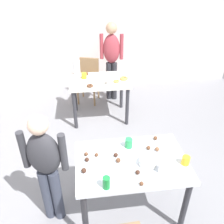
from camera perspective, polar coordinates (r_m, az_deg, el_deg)
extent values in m
plane|color=gray|center=(3.11, 0.38, -19.09)|extent=(6.40, 6.40, 0.00)
cube|color=silver|center=(5.27, -4.62, 19.53)|extent=(6.40, 0.10, 2.60)
cube|color=silver|center=(2.44, 4.73, -11.93)|extent=(1.12, 0.74, 0.04)
cylinder|color=#2D2D33|center=(2.50, -6.51, -24.12)|extent=(0.06, 0.06, 0.71)
cylinder|color=#2D2D33|center=(2.66, 17.16, -20.94)|extent=(0.06, 0.06, 0.71)
cylinder|color=#2D2D33|center=(2.89, -6.95, -13.94)|extent=(0.06, 0.06, 0.71)
cylinder|color=#2D2D33|center=(3.03, 12.69, -11.93)|extent=(0.06, 0.06, 0.71)
cube|color=silver|center=(4.09, -3.11, 7.49)|extent=(1.01, 0.72, 0.04)
cylinder|color=#2D2D33|center=(4.00, -8.97, 0.40)|extent=(0.06, 0.06, 0.71)
cylinder|color=#2D2D33|center=(4.06, 3.68, 1.27)|extent=(0.06, 0.06, 0.71)
cylinder|color=#2D2D33|center=(4.52, -8.96, 4.32)|extent=(0.06, 0.06, 0.71)
cylinder|color=#2D2D33|center=(4.57, 2.30, 5.04)|extent=(0.06, 0.06, 0.71)
cube|color=olive|center=(4.79, -5.88, 7.20)|extent=(0.50, 0.50, 0.04)
cube|color=olive|center=(4.86, -5.45, 10.54)|extent=(0.37, 0.16, 0.42)
cylinder|color=olive|center=(4.70, -4.29, 3.71)|extent=(0.04, 0.04, 0.41)
cylinder|color=olive|center=(4.79, -8.24, 4.04)|extent=(0.04, 0.04, 0.41)
cylinder|color=olive|center=(4.99, -3.33, 5.52)|extent=(0.04, 0.04, 0.41)
cylinder|color=olive|center=(5.08, -7.08, 5.80)|extent=(0.04, 0.04, 0.41)
cylinder|color=#383D4C|center=(2.76, -15.41, -18.66)|extent=(0.11, 0.11, 0.68)
cylinder|color=#383D4C|center=(2.72, -13.11, -19.01)|extent=(0.11, 0.11, 0.68)
ellipsoid|color=#333338|center=(2.33, -16.14, -9.72)|extent=(0.36, 0.27, 0.48)
sphere|color=beige|center=(2.13, -17.44, -3.02)|extent=(0.18, 0.18, 0.18)
cylinder|color=#333338|center=(2.38, -20.59, -8.55)|extent=(0.08, 0.08, 0.41)
cylinder|color=#333338|center=(2.25, -11.69, -9.54)|extent=(0.08, 0.08, 0.41)
cylinder|color=#28282D|center=(4.89, 0.54, 7.42)|extent=(0.11, 0.11, 0.79)
cylinder|color=#28282D|center=(4.90, -0.76, 7.45)|extent=(0.11, 0.11, 0.79)
ellipsoid|color=#9E3842|center=(4.65, -0.12, 14.99)|extent=(0.35, 0.26, 0.56)
sphere|color=tan|center=(4.56, -0.12, 19.63)|extent=(0.21, 0.21, 0.21)
cylinder|color=#9E3842|center=(4.63, 2.31, 15.43)|extent=(0.08, 0.08, 0.47)
cylinder|color=#9E3842|center=(4.66, -2.54, 15.52)|extent=(0.08, 0.08, 0.47)
cylinder|color=white|center=(2.38, 8.68, -11.91)|extent=(0.16, 0.16, 0.07)
cylinder|color=#198438|center=(2.14, -1.36, -16.70)|extent=(0.07, 0.07, 0.12)
cube|color=silver|center=(2.50, 13.08, -10.85)|extent=(0.17, 0.02, 0.01)
cylinder|color=white|center=(2.32, 12.28, -13.04)|extent=(0.09, 0.09, 0.11)
cylinder|color=yellow|center=(2.46, 17.38, -11.10)|extent=(0.08, 0.08, 0.09)
cylinder|color=green|center=(2.55, 4.08, -7.50)|extent=(0.08, 0.08, 0.10)
sphere|color=#3D2319|center=(2.45, 0.91, -10.33)|extent=(0.04, 0.04, 0.04)
sphere|color=brown|center=(2.39, 1.53, -11.57)|extent=(0.05, 0.05, 0.05)
sphere|color=brown|center=(2.56, 8.81, -8.52)|extent=(0.04, 0.04, 0.04)
sphere|color=brown|center=(2.47, -6.26, -10.05)|extent=(0.04, 0.04, 0.04)
sphere|color=brown|center=(2.46, -3.75, -10.26)|extent=(0.04, 0.04, 0.04)
sphere|color=brown|center=(2.56, 10.85, -8.78)|extent=(0.05, 0.05, 0.05)
sphere|color=#3D2319|center=(2.29, 6.22, -14.26)|extent=(0.04, 0.04, 0.04)
sphere|color=brown|center=(2.20, 7.15, -16.77)|extent=(0.04, 0.04, 0.04)
sphere|color=#3D2319|center=(2.41, -6.07, -11.35)|extent=(0.04, 0.04, 0.04)
sphere|color=brown|center=(2.70, 10.44, -6.20)|extent=(0.05, 0.05, 0.05)
sphere|color=#3D2319|center=(2.30, -6.82, -13.83)|extent=(0.05, 0.05, 0.05)
cylinder|color=white|center=(4.30, -8.54, 10.56)|extent=(0.12, 0.12, 0.26)
cylinder|color=yellow|center=(4.15, -6.77, 8.70)|extent=(0.09, 0.09, 0.10)
cylinder|color=white|center=(3.90, -0.69, 7.41)|extent=(0.09, 0.09, 0.10)
torus|color=brown|center=(4.30, -6.46, 9.12)|extent=(0.11, 0.11, 0.03)
torus|color=gold|center=(3.99, 1.06, 7.44)|extent=(0.10, 0.10, 0.03)
torus|color=gold|center=(4.09, 2.89, 8.13)|extent=(0.14, 0.14, 0.04)
torus|color=brown|center=(3.85, -5.36, 6.33)|extent=(0.11, 0.11, 0.03)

